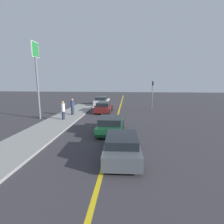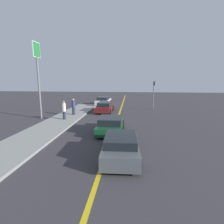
{
  "view_description": "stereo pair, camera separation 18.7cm",
  "coord_description": "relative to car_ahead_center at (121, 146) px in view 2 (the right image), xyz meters",
  "views": [
    {
      "loc": [
        1.09,
        2.35,
        4.04
      ],
      "look_at": [
        -0.02,
        14.72,
        1.73
      ],
      "focal_mm": 28.0,
      "sensor_mm": 36.0,
      "label": 1
    },
    {
      "loc": [
        1.28,
        2.37,
        4.04
      ],
      "look_at": [
        -0.02,
        14.72,
        1.73
      ],
      "focal_mm": 28.0,
      "sensor_mm": 36.0,
      "label": 2
    }
  ],
  "objects": [
    {
      "name": "traffic_light",
      "position": [
        3.51,
        14.91,
        1.76
      ],
      "size": [
        0.18,
        0.4,
        3.84
      ],
      "color": "slate",
      "rests_on": "ground_plane"
    },
    {
      "name": "car_ahead_center",
      "position": [
        0.0,
        0.0,
        0.0
      ],
      "size": [
        2.03,
        4.07,
        1.25
      ],
      "rotation": [
        0.0,
        0.0,
        0.04
      ],
      "color": "#4C5156",
      "rests_on": "ground_plane"
    },
    {
      "name": "pedestrian_mid_group",
      "position": [
        -6.03,
        7.74,
        0.46
      ],
      "size": [
        0.35,
        0.35,
        1.84
      ],
      "color": "#282D3D",
      "rests_on": "sidewalk_left"
    },
    {
      "name": "road_center_line",
      "position": [
        -0.83,
        6.99,
        -0.61
      ],
      "size": [
        0.2,
        60.0,
        0.01
      ],
      "color": "gold",
      "rests_on": "ground_plane"
    },
    {
      "name": "car_parked_left_lot",
      "position": [
        -2.7,
        12.83,
        0.02
      ],
      "size": [
        1.98,
        4.18,
        1.28
      ],
      "rotation": [
        0.0,
        0.0,
        -0.04
      ],
      "color": "maroon",
      "rests_on": "ground_plane"
    },
    {
      "name": "car_oncoming_far",
      "position": [
        -3.82,
        18.88,
        0.05
      ],
      "size": [
        2.09,
        4.71,
        1.36
      ],
      "rotation": [
        0.0,
        0.0,
        -0.04
      ],
      "color": "silver",
      "rests_on": "ground_plane"
    },
    {
      "name": "car_far_distant",
      "position": [
        -1.03,
        4.32,
        -0.01
      ],
      "size": [
        2.06,
        3.9,
        1.24
      ],
      "rotation": [
        0.0,
        0.0,
        0.02
      ],
      "color": "#144728",
      "rests_on": "ground_plane"
    },
    {
      "name": "pedestrian_far_standing",
      "position": [
        -5.87,
        10.16,
        0.44
      ],
      "size": [
        0.41,
        0.41,
        1.82
      ],
      "color": "#282D3D",
      "rests_on": "sidewalk_left"
    },
    {
      "name": "roadside_sign",
      "position": [
        -8.85,
        8.49,
        4.77
      ],
      "size": [
        0.2,
        1.32,
        7.68
      ],
      "color": "slate",
      "rests_on": "ground_plane"
    },
    {
      "name": "sidewalk_left",
      "position": [
        -6.24,
        3.8,
        -0.54
      ],
      "size": [
        3.13,
        29.6,
        0.15
      ],
      "color": "gray",
      "rests_on": "ground_plane"
    }
  ]
}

